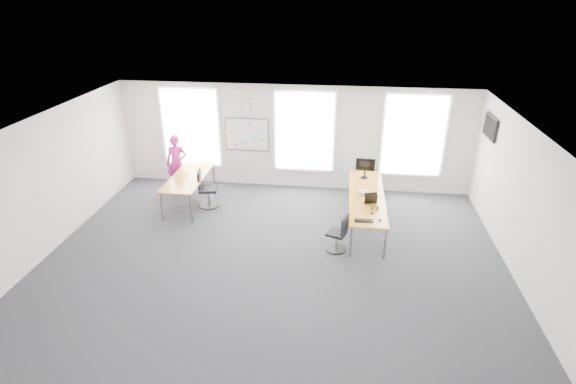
# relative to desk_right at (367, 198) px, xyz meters

# --- Properties ---
(floor) EXTENTS (10.00, 10.00, 0.00)m
(floor) POSITION_rel_desk_right_xyz_m (-2.03, -1.91, -0.73)
(floor) COLOR #27272C
(floor) RESTS_ON ground
(ceiling) EXTENTS (10.00, 10.00, 0.00)m
(ceiling) POSITION_rel_desk_right_xyz_m (-2.03, -1.91, 2.27)
(ceiling) COLOR silver
(ceiling) RESTS_ON ground
(wall_back) EXTENTS (10.00, 0.00, 10.00)m
(wall_back) POSITION_rel_desk_right_xyz_m (-2.03, 2.09, 0.77)
(wall_back) COLOR silver
(wall_back) RESTS_ON ground
(wall_front) EXTENTS (10.00, 0.00, 10.00)m
(wall_front) POSITION_rel_desk_right_xyz_m (-2.03, -5.91, 0.77)
(wall_front) COLOR silver
(wall_front) RESTS_ON ground
(wall_left) EXTENTS (0.00, 10.00, 10.00)m
(wall_left) POSITION_rel_desk_right_xyz_m (-7.03, -1.91, 0.77)
(wall_left) COLOR silver
(wall_left) RESTS_ON ground
(wall_right) EXTENTS (0.00, 10.00, 10.00)m
(wall_right) POSITION_rel_desk_right_xyz_m (2.97, -1.91, 0.77)
(wall_right) COLOR silver
(wall_right) RESTS_ON ground
(window_left) EXTENTS (1.60, 0.06, 2.20)m
(window_left) POSITION_rel_desk_right_xyz_m (-5.03, 2.06, 0.97)
(window_left) COLOR silver
(window_left) RESTS_ON wall_back
(window_mid) EXTENTS (1.60, 0.06, 2.20)m
(window_mid) POSITION_rel_desk_right_xyz_m (-1.73, 2.06, 0.97)
(window_mid) COLOR silver
(window_mid) RESTS_ON wall_back
(window_right) EXTENTS (1.60, 0.06, 2.20)m
(window_right) POSITION_rel_desk_right_xyz_m (1.27, 2.06, 0.97)
(window_right) COLOR silver
(window_right) RESTS_ON wall_back
(desk_right) EXTENTS (0.85, 3.19, 0.78)m
(desk_right) POSITION_rel_desk_right_xyz_m (0.00, 0.00, 0.00)
(desk_right) COLOR gold
(desk_right) RESTS_ON ground
(desk_left) EXTENTS (0.88, 2.19, 0.80)m
(desk_left) POSITION_rel_desk_right_xyz_m (-4.70, 0.60, 0.01)
(desk_left) COLOR gold
(desk_left) RESTS_ON ground
(chair_right) EXTENTS (0.51, 0.51, 0.87)m
(chair_right) POSITION_rel_desk_right_xyz_m (-0.63, -1.31, -0.34)
(chair_right) COLOR black
(chair_right) RESTS_ON ground
(chair_left) EXTENTS (0.55, 0.55, 1.03)m
(chair_left) POSITION_rel_desk_right_xyz_m (-4.21, 0.49, -0.27)
(chair_left) COLOR black
(chair_left) RESTS_ON ground
(person) EXTENTS (0.64, 0.45, 1.66)m
(person) POSITION_rel_desk_right_xyz_m (-5.31, 1.39, 0.10)
(person) COLOR #C01E7C
(person) RESTS_ON ground
(whiteboard) EXTENTS (1.20, 0.03, 0.90)m
(whiteboard) POSITION_rel_desk_right_xyz_m (-3.38, 2.06, 0.82)
(whiteboard) COLOR white
(whiteboard) RESTS_ON wall_back
(wall_clock) EXTENTS (0.30, 0.04, 0.30)m
(wall_clock) POSITION_rel_desk_right_xyz_m (-3.38, 2.06, 1.62)
(wall_clock) COLOR gray
(wall_clock) RESTS_ON wall_back
(tv) EXTENTS (0.06, 0.90, 0.55)m
(tv) POSITION_rel_desk_right_xyz_m (2.92, 1.09, 1.57)
(tv) COLOR black
(tv) RESTS_ON wall_right
(keyboard) EXTENTS (0.41, 0.18, 0.02)m
(keyboard) POSITION_rel_desk_right_xyz_m (-0.11, -1.31, 0.06)
(keyboard) COLOR black
(keyboard) RESTS_ON desk_right
(mouse) EXTENTS (0.08, 0.11, 0.04)m
(mouse) POSITION_rel_desk_right_xyz_m (0.24, -1.25, 0.07)
(mouse) COLOR black
(mouse) RESTS_ON desk_right
(lens_cap) EXTENTS (0.08, 0.08, 0.01)m
(lens_cap) POSITION_rel_desk_right_xyz_m (0.07, -0.92, 0.05)
(lens_cap) COLOR black
(lens_cap) RESTS_ON desk_right
(headphones) EXTENTS (0.16, 0.09, 0.09)m
(headphones) POSITION_rel_desk_right_xyz_m (0.15, -0.72, 0.09)
(headphones) COLOR black
(headphones) RESTS_ON desk_right
(laptop_sleeve) EXTENTS (0.32, 0.26, 0.25)m
(laptop_sleeve) POSITION_rel_desk_right_xyz_m (0.07, -0.41, 0.18)
(laptop_sleeve) COLOR black
(laptop_sleeve) RESTS_ON desk_right
(paper_stack) EXTENTS (0.31, 0.24, 0.10)m
(paper_stack) POSITION_rel_desk_right_xyz_m (-0.07, 0.08, 0.10)
(paper_stack) COLOR beige
(paper_stack) RESTS_ON desk_right
(monitor) EXTENTS (0.50, 0.20, 0.55)m
(monitor) POSITION_rel_desk_right_xyz_m (-0.03, 1.10, 0.38)
(monitor) COLOR black
(monitor) RESTS_ON desk_right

